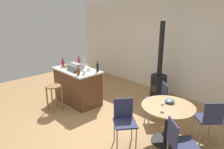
{
  "coord_description": "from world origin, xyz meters",
  "views": [
    {
      "loc": [
        3.07,
        -2.61,
        2.42
      ],
      "look_at": [
        -0.21,
        0.53,
        0.99
      ],
      "focal_mm": 33.34,
      "sensor_mm": 36.0,
      "label": 1
    }
  ],
  "objects_px": {
    "folding_chair_near": "(124,119)",
    "cup_0": "(89,69)",
    "cup_3": "(76,71)",
    "cup_4": "(84,72)",
    "folding_chair_left": "(209,118)",
    "dining_table": "(167,115)",
    "bottle_2": "(78,71)",
    "bottle_4": "(63,63)",
    "bottle_1": "(84,63)",
    "wine_glass": "(162,105)",
    "toolbox": "(76,67)",
    "folding_chair_far": "(179,142)",
    "wooden_stool": "(54,92)",
    "bottle_0": "(97,68)",
    "cup_1": "(74,64)",
    "wood_stove": "(159,81)",
    "cup_2": "(66,66)",
    "kitchen_island": "(78,86)",
    "folding_chair_right": "(159,99)",
    "bottle_3": "(79,62)",
    "serving_bowl": "(170,101)"
  },
  "relations": [
    {
      "from": "toolbox",
      "to": "folding_chair_far",
      "type": "bearing_deg",
      "value": -5.52
    },
    {
      "from": "kitchen_island",
      "to": "folding_chair_near",
      "type": "distance_m",
      "value": 2.17
    },
    {
      "from": "kitchen_island",
      "to": "folding_chair_left",
      "type": "relative_size",
      "value": 1.52
    },
    {
      "from": "dining_table",
      "to": "bottle_1",
      "type": "bearing_deg",
      "value": 178.13
    },
    {
      "from": "bottle_3",
      "to": "wine_glass",
      "type": "bearing_deg",
      "value": -6.66
    },
    {
      "from": "folding_chair_left",
      "to": "toolbox",
      "type": "bearing_deg",
      "value": -167.56
    },
    {
      "from": "bottle_0",
      "to": "bottle_2",
      "type": "height_order",
      "value": "bottle_0"
    },
    {
      "from": "cup_4",
      "to": "bottle_4",
      "type": "bearing_deg",
      "value": 178.94
    },
    {
      "from": "bottle_4",
      "to": "cup_0",
      "type": "xyz_separation_m",
      "value": [
        0.8,
        0.26,
        -0.05
      ]
    },
    {
      "from": "wood_stove",
      "to": "cup_2",
      "type": "height_order",
      "value": "wood_stove"
    },
    {
      "from": "bottle_2",
      "to": "bottle_1",
      "type": "bearing_deg",
      "value": 132.25
    },
    {
      "from": "cup_3",
      "to": "cup_4",
      "type": "height_order",
      "value": "cup_4"
    },
    {
      "from": "cup_2",
      "to": "wooden_stool",
      "type": "bearing_deg",
      "value": -56.92
    },
    {
      "from": "folding_chair_left",
      "to": "bottle_0",
      "type": "xyz_separation_m",
      "value": [
        -2.67,
        -0.41,
        0.5
      ]
    },
    {
      "from": "cup_3",
      "to": "bottle_4",
      "type": "bearing_deg",
      "value": 172.72
    },
    {
      "from": "dining_table",
      "to": "cup_4",
      "type": "xyz_separation_m",
      "value": [
        -2.15,
        -0.27,
        0.39
      ]
    },
    {
      "from": "wooden_stool",
      "to": "bottle_0",
      "type": "bearing_deg",
      "value": 63.21
    },
    {
      "from": "serving_bowl",
      "to": "toolbox",
      "type": "bearing_deg",
      "value": -173.04
    },
    {
      "from": "folding_chair_near",
      "to": "folding_chair_far",
      "type": "xyz_separation_m",
      "value": [
        1.04,
        0.1,
        -0.01
      ]
    },
    {
      "from": "kitchen_island",
      "to": "bottle_0",
      "type": "bearing_deg",
      "value": 25.87
    },
    {
      "from": "bottle_2",
      "to": "wine_glass",
      "type": "bearing_deg",
      "value": 4.37
    },
    {
      "from": "bottle_2",
      "to": "cup_1",
      "type": "bearing_deg",
      "value": 153.1
    },
    {
      "from": "folding_chair_left",
      "to": "cup_4",
      "type": "distance_m",
      "value": 2.86
    },
    {
      "from": "dining_table",
      "to": "wood_stove",
      "type": "height_order",
      "value": "wood_stove"
    },
    {
      "from": "bottle_1",
      "to": "wine_glass",
      "type": "xyz_separation_m",
      "value": [
        2.67,
        -0.32,
        -0.18
      ]
    },
    {
      "from": "wooden_stool",
      "to": "folding_chair_far",
      "type": "bearing_deg",
      "value": 6.81
    },
    {
      "from": "bottle_2",
      "to": "bottle_4",
      "type": "xyz_separation_m",
      "value": [
        -0.93,
        0.14,
        0.0
      ]
    },
    {
      "from": "dining_table",
      "to": "toolbox",
      "type": "distance_m",
      "value": 2.68
    },
    {
      "from": "folding_chair_left",
      "to": "dining_table",
      "type": "bearing_deg",
      "value": -136.92
    },
    {
      "from": "folding_chair_near",
      "to": "bottle_4",
      "type": "distance_m",
      "value": 2.68
    },
    {
      "from": "cup_0",
      "to": "cup_3",
      "type": "relative_size",
      "value": 0.98
    },
    {
      "from": "wooden_stool",
      "to": "folding_chair_left",
      "type": "bearing_deg",
      "value": 23.63
    },
    {
      "from": "bottle_0",
      "to": "wine_glass",
      "type": "distance_m",
      "value": 2.17
    },
    {
      "from": "cup_4",
      "to": "wood_stove",
      "type": "bearing_deg",
      "value": 63.59
    },
    {
      "from": "bottle_3",
      "to": "cup_0",
      "type": "relative_size",
      "value": 2.43
    },
    {
      "from": "bottle_1",
      "to": "cup_0",
      "type": "relative_size",
      "value": 2.63
    },
    {
      "from": "cup_4",
      "to": "folding_chair_far",
      "type": "bearing_deg",
      "value": -4.64
    },
    {
      "from": "kitchen_island",
      "to": "folding_chair_near",
      "type": "height_order",
      "value": "kitchen_island"
    },
    {
      "from": "bottle_3",
      "to": "cup_3",
      "type": "bearing_deg",
      "value": -42.37
    },
    {
      "from": "folding_chair_near",
      "to": "cup_0",
      "type": "distance_m",
      "value": 1.96
    },
    {
      "from": "cup_2",
      "to": "cup_4",
      "type": "xyz_separation_m",
      "value": [
        0.84,
        -0.01,
        0.01
      ]
    },
    {
      "from": "wooden_stool",
      "to": "dining_table",
      "type": "distance_m",
      "value": 2.75
    },
    {
      "from": "dining_table",
      "to": "folding_chair_right",
      "type": "relative_size",
      "value": 1.1
    },
    {
      "from": "bottle_1",
      "to": "cup_2",
      "type": "height_order",
      "value": "bottle_1"
    },
    {
      "from": "cup_3",
      "to": "cup_4",
      "type": "bearing_deg",
      "value": 16.92
    },
    {
      "from": "toolbox",
      "to": "bottle_1",
      "type": "relative_size",
      "value": 1.19
    },
    {
      "from": "wooden_stool",
      "to": "wood_stove",
      "type": "bearing_deg",
      "value": 60.63
    },
    {
      "from": "folding_chair_near",
      "to": "cup_2",
      "type": "bearing_deg",
      "value": 172.5
    },
    {
      "from": "cup_1",
      "to": "bottle_0",
      "type": "bearing_deg",
      "value": 8.02
    },
    {
      "from": "folding_chair_far",
      "to": "toolbox",
      "type": "xyz_separation_m",
      "value": [
        -3.16,
        0.31,
        0.5
      ]
    }
  ]
}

